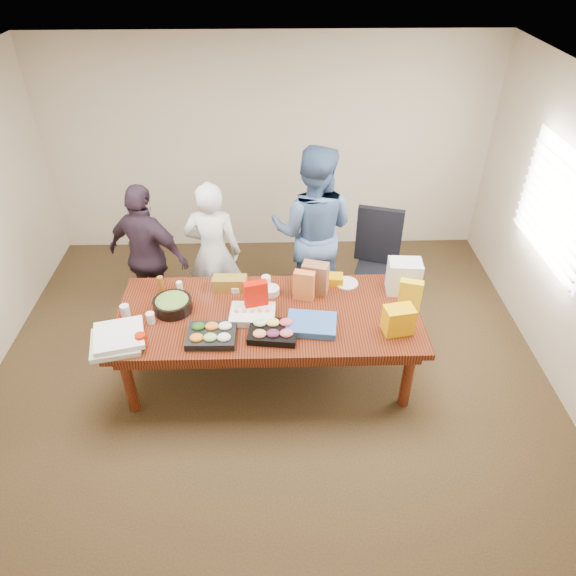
{
  "coord_description": "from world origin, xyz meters",
  "views": [
    {
      "loc": [
        0.08,
        -3.83,
        3.82
      ],
      "look_at": [
        0.19,
        0.1,
        0.96
      ],
      "focal_mm": 33.19,
      "sensor_mm": 36.0,
      "label": 1
    }
  ],
  "objects_px": {
    "conference_table": "(269,344)",
    "sheet_cake": "(253,314)",
    "office_chair": "(379,271)",
    "person_center": "(213,253)",
    "salad_bowl": "(173,305)",
    "person_right": "(313,231)"
  },
  "relations": [
    {
      "from": "conference_table",
      "to": "sheet_cake",
      "type": "bearing_deg",
      "value": -157.43
    },
    {
      "from": "office_chair",
      "to": "person_center",
      "type": "distance_m",
      "value": 1.79
    },
    {
      "from": "conference_table",
      "to": "salad_bowl",
      "type": "height_order",
      "value": "salad_bowl"
    },
    {
      "from": "person_center",
      "to": "salad_bowl",
      "type": "distance_m",
      "value": 0.94
    },
    {
      "from": "office_chair",
      "to": "person_right",
      "type": "height_order",
      "value": "person_right"
    },
    {
      "from": "conference_table",
      "to": "person_right",
      "type": "bearing_deg",
      "value": 67.01
    },
    {
      "from": "office_chair",
      "to": "person_right",
      "type": "distance_m",
      "value": 0.84
    },
    {
      "from": "sheet_cake",
      "to": "salad_bowl",
      "type": "distance_m",
      "value": 0.75
    },
    {
      "from": "person_center",
      "to": "sheet_cake",
      "type": "distance_m",
      "value": 1.12
    },
    {
      "from": "person_right",
      "to": "salad_bowl",
      "type": "bearing_deg",
      "value": 50.22
    },
    {
      "from": "salad_bowl",
      "to": "sheet_cake",
      "type": "bearing_deg",
      "value": -9.98
    },
    {
      "from": "office_chair",
      "to": "salad_bowl",
      "type": "distance_m",
      "value": 2.25
    },
    {
      "from": "salad_bowl",
      "to": "conference_table",
      "type": "bearing_deg",
      "value": -4.63
    },
    {
      "from": "person_center",
      "to": "sheet_cake",
      "type": "xyz_separation_m",
      "value": [
        0.44,
        -1.03,
        -0.02
      ]
    },
    {
      "from": "conference_table",
      "to": "person_right",
      "type": "xyz_separation_m",
      "value": [
        0.48,
        1.13,
        0.58
      ]
    },
    {
      "from": "conference_table",
      "to": "sheet_cake",
      "type": "height_order",
      "value": "sheet_cake"
    },
    {
      "from": "sheet_cake",
      "to": "salad_bowl",
      "type": "relative_size",
      "value": 1.13
    },
    {
      "from": "conference_table",
      "to": "sheet_cake",
      "type": "relative_size",
      "value": 6.94
    },
    {
      "from": "salad_bowl",
      "to": "person_center",
      "type": "bearing_deg",
      "value": 71.69
    },
    {
      "from": "person_right",
      "to": "office_chair",
      "type": "bearing_deg",
      "value": 174.78
    },
    {
      "from": "person_right",
      "to": "sheet_cake",
      "type": "height_order",
      "value": "person_right"
    },
    {
      "from": "office_chair",
      "to": "sheet_cake",
      "type": "xyz_separation_m",
      "value": [
        -1.34,
        -0.96,
        0.2
      ]
    }
  ]
}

